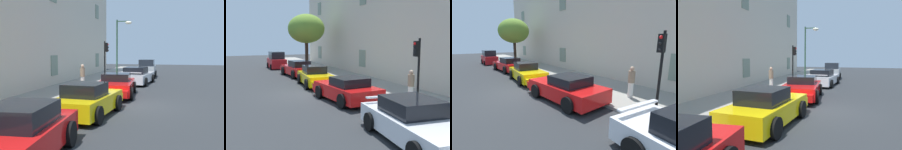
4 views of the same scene
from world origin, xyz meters
TOP-DOWN VIEW (x-y plane):
  - ground_plane at (0.00, 0.00)m, footprint 80.00×80.00m
  - sidewalk at (0.00, 4.68)m, footprint 60.00×4.50m
  - building_facade at (0.00, 9.42)m, footprint 42.63×5.48m
  - sportscar_red_lead at (-8.11, 1.62)m, footprint 5.23×2.38m
  - sportscar_yellow_flank at (-2.54, 1.51)m, footprint 4.62×2.30m
  - sportscar_white_middle at (2.44, 1.49)m, footprint 4.79×2.54m
  - hatchback_distant at (-15.20, 1.07)m, footprint 3.65×1.82m
  - tree_near_kerb at (-11.91, 3.64)m, footprint 3.81×3.81m
  - traffic_light at (6.36, 3.10)m, footprint 0.22×0.36m
  - pedestrian_admiring at (4.50, 4.28)m, footprint 0.46×0.46m

SIDE VIEW (x-z plane):
  - ground_plane at x=0.00m, z-range 0.00..0.00m
  - sidewalk at x=0.00m, z-range 0.00..0.14m
  - sportscar_white_middle at x=2.44m, z-range -0.05..1.28m
  - sportscar_yellow_flank at x=-2.54m, z-range -0.08..1.32m
  - sportscar_red_lead at x=-8.11m, z-range -0.07..1.34m
  - hatchback_distant at x=-15.20m, z-range -0.10..1.77m
  - pedestrian_admiring at x=4.50m, z-range 0.16..1.79m
  - traffic_light at x=6.36m, z-range 0.74..3.99m
  - tree_near_kerb at x=-11.91m, z-range 1.48..7.21m
  - building_facade at x=0.00m, z-range 0.01..11.90m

